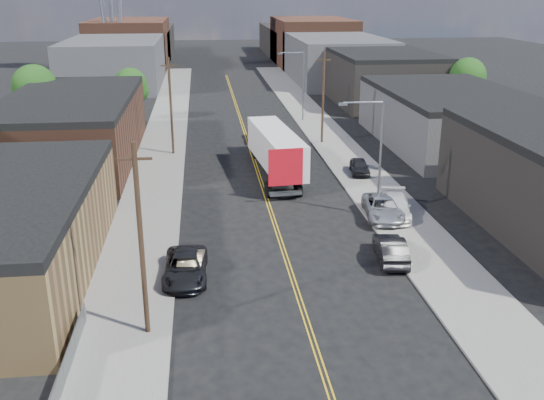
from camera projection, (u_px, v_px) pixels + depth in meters
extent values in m
plane|color=black|center=(242.00, 123.00, 78.45)|extent=(260.00, 260.00, 0.00)
cube|color=gold|center=(251.00, 152.00, 64.40)|extent=(0.32, 120.00, 0.01)
cube|color=slate|center=(161.00, 154.00, 63.34)|extent=(5.00, 140.00, 0.15)
cube|color=slate|center=(339.00, 149.00, 65.41)|extent=(5.00, 140.00, 0.15)
cube|color=#492A1D|center=(73.00, 131.00, 60.50)|extent=(12.00, 26.00, 6.00)
cube|color=black|center=(69.00, 98.00, 59.40)|extent=(12.00, 26.00, 0.60)
cube|color=navy|center=(502.00, 188.00, 41.44)|extent=(0.30, 20.00, 0.80)
cube|color=#313133|center=(449.00, 120.00, 66.82)|extent=(14.00, 24.00, 5.50)
cube|color=black|center=(452.00, 92.00, 65.80)|extent=(14.00, 24.00, 0.60)
cube|color=black|center=(382.00, 79.00, 90.92)|extent=(14.00, 22.00, 7.00)
cube|color=black|center=(383.00, 53.00, 89.66)|extent=(14.00, 22.00, 0.60)
cube|color=#313133|center=(116.00, 62.00, 107.71)|extent=(16.00, 30.00, 8.00)
cube|color=#313133|center=(336.00, 59.00, 112.08)|extent=(16.00, 30.00, 8.00)
cube|color=#492A1D|center=(130.00, 44.00, 130.80)|extent=(16.00, 26.00, 10.00)
cube|color=#492A1D|center=(312.00, 42.00, 135.16)|extent=(16.00, 26.00, 10.00)
cube|color=black|center=(139.00, 43.00, 150.03)|extent=(16.00, 40.00, 7.00)
cube|color=black|center=(298.00, 41.00, 154.40)|extent=(16.00, 40.00, 7.00)
cylinder|color=gray|center=(380.00, 159.00, 45.04)|extent=(0.18, 0.18, 9.00)
cylinder|color=gray|center=(364.00, 102.00, 43.44)|extent=(3.00, 0.12, 0.12)
cube|color=gray|center=(343.00, 104.00, 43.31)|extent=(0.60, 0.25, 0.18)
cylinder|color=gray|center=(303.00, 87.00, 77.82)|extent=(0.18, 0.18, 9.00)
cylinder|color=gray|center=(292.00, 53.00, 76.23)|extent=(3.00, 0.12, 0.12)
cube|color=gray|center=(280.00, 53.00, 76.10)|extent=(0.60, 0.25, 0.18)
cylinder|color=black|center=(141.00, 243.00, 29.06)|extent=(0.26, 0.26, 10.00)
cube|color=black|center=(135.00, 159.00, 27.66)|extent=(1.60, 0.12, 0.12)
cylinder|color=black|center=(171.00, 107.00, 61.84)|extent=(0.26, 0.26, 10.00)
cube|color=black|center=(169.00, 65.00, 60.44)|extent=(1.60, 0.12, 0.12)
cylinder|color=black|center=(323.00, 99.00, 66.44)|extent=(0.26, 0.26, 10.00)
cube|color=black|center=(324.00, 60.00, 65.04)|extent=(1.60, 0.12, 0.12)
cylinder|color=black|center=(39.00, 118.00, 70.39)|extent=(0.36, 0.36, 4.50)
sphere|color=#113D10|center=(34.00, 87.00, 69.20)|extent=(5.04, 5.04, 5.04)
sphere|color=#113D10|center=(42.00, 94.00, 69.84)|extent=(3.96, 3.96, 3.96)
sphere|color=#113D10|center=(30.00, 93.00, 68.98)|extent=(3.60, 3.60, 3.60)
cylinder|color=black|center=(132.00, 108.00, 78.17)|extent=(0.36, 0.36, 3.75)
sphere|color=#113D10|center=(130.00, 84.00, 77.17)|extent=(4.20, 4.20, 4.20)
sphere|color=#113D10|center=(136.00, 90.00, 77.77)|extent=(3.30, 3.30, 3.30)
sphere|color=#113D10|center=(126.00, 89.00, 76.91)|extent=(3.00, 3.00, 3.00)
cylinder|color=black|center=(465.00, 101.00, 81.01)|extent=(0.36, 0.36, 4.25)
sphere|color=#113D10|center=(468.00, 76.00, 79.88)|extent=(4.76, 4.76, 4.76)
sphere|color=#113D10|center=(470.00, 82.00, 80.51)|extent=(3.74, 3.74, 3.74)
sphere|color=#113D10|center=(465.00, 81.00, 79.65)|extent=(3.40, 3.40, 3.40)
cube|color=silver|center=(276.00, 147.00, 55.11)|extent=(4.10, 13.31, 3.06)
cube|color=#B30D1A|center=(286.00, 167.00, 48.98)|extent=(2.86, 0.40, 3.08)
cube|color=gray|center=(285.00, 193.00, 49.72)|extent=(2.74, 0.86, 0.25)
cube|color=black|center=(266.00, 139.00, 63.06)|extent=(3.06, 3.74, 3.38)
cylinder|color=black|center=(283.00, 189.00, 51.05)|extent=(2.93, 1.36, 1.09)
cylinder|color=black|center=(266.00, 149.00, 63.44)|extent=(2.82, 1.35, 1.09)
imported|color=#89785A|center=(191.00, 266.00, 36.52)|extent=(1.94, 4.33, 1.38)
imported|color=black|center=(185.00, 267.00, 36.28)|extent=(2.71, 5.60, 1.54)
imported|color=black|center=(391.00, 249.00, 38.69)|extent=(2.29, 5.03, 1.60)
imported|color=#B0B2B5|center=(383.00, 208.00, 45.54)|extent=(3.28, 5.94, 1.58)
imported|color=silver|center=(395.00, 206.00, 45.83)|extent=(3.42, 5.80, 1.58)
imported|color=black|center=(360.00, 166.00, 56.37)|extent=(2.07, 4.16, 1.36)
imported|color=black|center=(261.00, 134.00, 68.86)|extent=(2.74, 5.84, 1.61)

